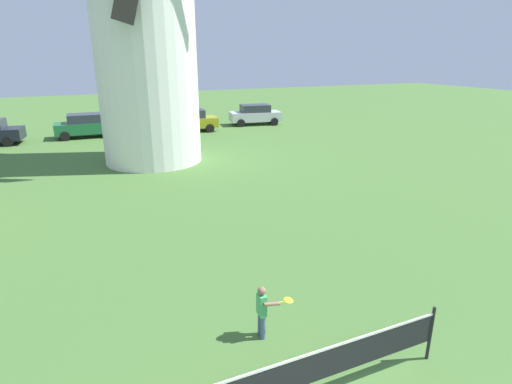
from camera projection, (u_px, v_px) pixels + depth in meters
windmill at (142, 2)px, 19.16m from camera, size 9.57×5.62×16.02m
tennis_net at (308, 370)px, 6.38m from camera, size 5.21×0.06×1.10m
player_far at (263, 309)px, 7.99m from camera, size 0.68×0.48×1.12m
parked_car_green at (86, 125)px, 27.49m from camera, size 3.93×1.97×1.56m
parked_car_mustard at (188, 120)px, 29.47m from camera, size 4.32×2.16×1.56m
parked_car_silver at (255, 114)px, 32.45m from camera, size 4.17×2.39×1.56m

